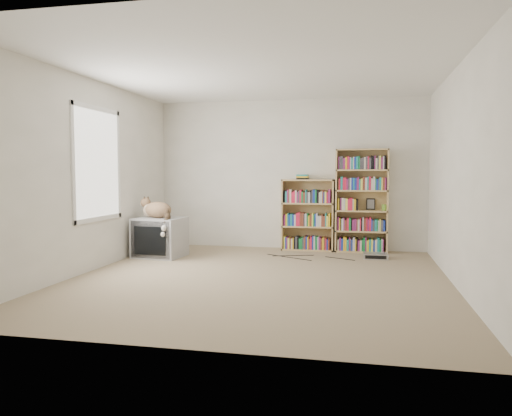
% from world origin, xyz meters
% --- Properties ---
extents(floor, '(4.50, 5.00, 0.01)m').
position_xyz_m(floor, '(0.00, 0.00, 0.00)').
color(floor, gray).
rests_on(floor, ground).
extents(wall_back, '(4.50, 0.02, 2.50)m').
position_xyz_m(wall_back, '(0.00, 2.50, 1.25)').
color(wall_back, white).
rests_on(wall_back, floor).
extents(wall_front, '(4.50, 0.02, 2.50)m').
position_xyz_m(wall_front, '(0.00, -2.50, 1.25)').
color(wall_front, white).
rests_on(wall_front, floor).
extents(wall_left, '(0.02, 5.00, 2.50)m').
position_xyz_m(wall_left, '(-2.25, 0.00, 1.25)').
color(wall_left, white).
rests_on(wall_left, floor).
extents(wall_right, '(0.02, 5.00, 2.50)m').
position_xyz_m(wall_right, '(2.25, 0.00, 1.25)').
color(wall_right, white).
rests_on(wall_right, floor).
extents(ceiling, '(4.50, 5.00, 0.02)m').
position_xyz_m(ceiling, '(0.00, 0.00, 2.50)').
color(ceiling, white).
rests_on(ceiling, wall_back).
extents(window, '(0.02, 1.22, 1.52)m').
position_xyz_m(window, '(-2.24, 0.20, 1.40)').
color(window, white).
rests_on(window, wall_left).
extents(crt_tv, '(0.74, 0.68, 0.60)m').
position_xyz_m(crt_tv, '(-1.80, 1.23, 0.30)').
color(crt_tv, '#9B9B9D').
rests_on(crt_tv, floor).
extents(cat, '(0.64, 0.60, 0.54)m').
position_xyz_m(cat, '(-1.79, 1.15, 0.69)').
color(cat, '#3C2518').
rests_on(cat, crt_tv).
extents(bookcase_tall, '(0.83, 0.30, 1.66)m').
position_xyz_m(bookcase_tall, '(1.20, 2.36, 0.79)').
color(bookcase_tall, tan).
rests_on(bookcase_tall, floor).
extents(bookcase_short, '(0.85, 0.30, 1.17)m').
position_xyz_m(bookcase_short, '(0.34, 2.36, 0.54)').
color(bookcase_short, tan).
rests_on(bookcase_short, floor).
extents(book_stack, '(0.19, 0.25, 0.08)m').
position_xyz_m(book_stack, '(0.25, 2.31, 1.21)').
color(book_stack, red).
rests_on(book_stack, bookcase_short).
extents(green_mug, '(0.09, 0.09, 0.10)m').
position_xyz_m(green_mug, '(1.56, 2.34, 0.73)').
color(green_mug, '#6FA830').
rests_on(green_mug, bookcase_tall).
extents(framed_print, '(0.14, 0.05, 0.19)m').
position_xyz_m(framed_print, '(1.35, 2.44, 0.77)').
color(framed_print, black).
rests_on(framed_print, bookcase_tall).
extents(dvd_player, '(0.36, 0.26, 0.08)m').
position_xyz_m(dvd_player, '(1.42, 1.73, 0.04)').
color(dvd_player, '#A4A4A9').
rests_on(dvd_player, floor).
extents(wall_outlet, '(0.01, 0.08, 0.13)m').
position_xyz_m(wall_outlet, '(-2.24, 1.57, 0.32)').
color(wall_outlet, silver).
rests_on(wall_outlet, wall_left).
extents(floor_cables, '(1.20, 0.70, 0.01)m').
position_xyz_m(floor_cables, '(0.36, 1.48, 0.00)').
color(floor_cables, black).
rests_on(floor_cables, floor).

